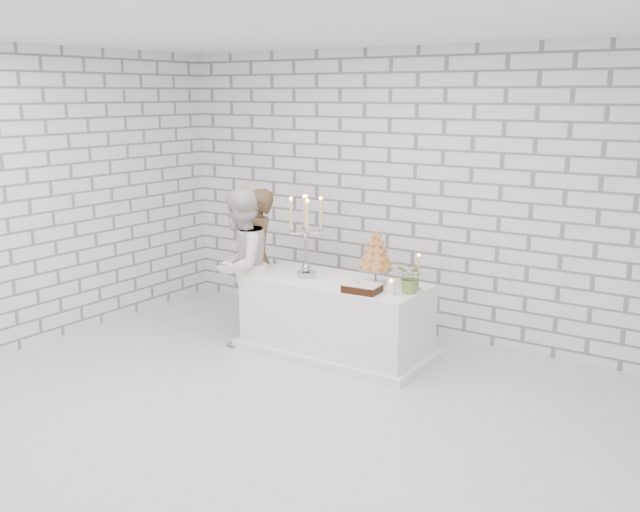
{
  "coord_description": "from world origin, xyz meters",
  "views": [
    {
      "loc": [
        3.34,
        -4.28,
        2.53
      ],
      "look_at": [
        -0.28,
        1.14,
        1.05
      ],
      "focal_mm": 40.35,
      "sensor_mm": 36.0,
      "label": 1
    }
  ],
  "objects_px": {
    "groom": "(258,260)",
    "bride": "(240,267)",
    "candelabra": "(306,236)",
    "croquembouche": "(376,258)",
    "cake_table": "(336,317)"
  },
  "relations": [
    {
      "from": "bride",
      "to": "candelabra",
      "type": "relative_size",
      "value": 1.96
    },
    {
      "from": "groom",
      "to": "croquembouche",
      "type": "height_order",
      "value": "groom"
    },
    {
      "from": "cake_table",
      "to": "croquembouche",
      "type": "bearing_deg",
      "value": 9.63
    },
    {
      "from": "groom",
      "to": "croquembouche",
      "type": "bearing_deg",
      "value": 59.53
    },
    {
      "from": "cake_table",
      "to": "groom",
      "type": "distance_m",
      "value": 1.22
    },
    {
      "from": "cake_table",
      "to": "candelabra",
      "type": "relative_size",
      "value": 2.19
    },
    {
      "from": "bride",
      "to": "candelabra",
      "type": "distance_m",
      "value": 0.79
    },
    {
      "from": "groom",
      "to": "candelabra",
      "type": "distance_m",
      "value": 0.95
    },
    {
      "from": "bride",
      "to": "candelabra",
      "type": "height_order",
      "value": "bride"
    },
    {
      "from": "cake_table",
      "to": "bride",
      "type": "bearing_deg",
      "value": -165.2
    },
    {
      "from": "cake_table",
      "to": "groom",
      "type": "xyz_separation_m",
      "value": [
        -1.14,
        0.21,
        0.39
      ]
    },
    {
      "from": "groom",
      "to": "bride",
      "type": "distance_m",
      "value": 0.5
    },
    {
      "from": "groom",
      "to": "cake_table",
      "type": "bearing_deg",
      "value": 54.33
    },
    {
      "from": "candelabra",
      "to": "croquembouche",
      "type": "xyz_separation_m",
      "value": [
        0.72,
        0.12,
        -0.15
      ]
    },
    {
      "from": "cake_table",
      "to": "candelabra",
      "type": "xyz_separation_m",
      "value": [
        -0.32,
        -0.05,
        0.79
      ]
    }
  ]
}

